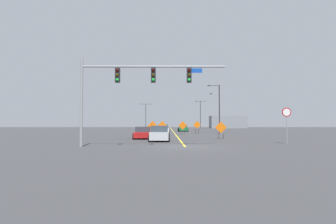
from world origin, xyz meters
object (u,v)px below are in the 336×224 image
at_px(construction_sign_right_lane, 183,126).
at_px(car_red_far, 143,133).
at_px(construction_sign_right_shoulder, 221,128).
at_px(street_lamp_near_left, 218,106).
at_px(car_blue_passing, 162,129).
at_px(construction_sign_median_far, 197,126).
at_px(car_silver_approaching, 160,134).
at_px(street_lamp_near_right, 146,113).
at_px(street_lamp_mid_right, 200,112).
at_px(construction_sign_left_shoulder, 153,127).
at_px(car_white_distant, 163,129).
at_px(stop_sign, 287,118).
at_px(street_lamp_mid_left, 219,110).
at_px(construction_sign_median_near, 162,126).
at_px(traffic_signal_assembly, 134,81).
at_px(car_green_near, 183,128).

xyz_separation_m(construction_sign_right_lane, car_red_far, (-5.02, -11.83, -0.63)).
bearing_deg(car_red_far, construction_sign_right_shoulder, -3.62).
xyz_separation_m(street_lamp_near_left, car_blue_passing, (-9.78, 7.76, -3.98)).
bearing_deg(construction_sign_median_far, car_silver_approaching, -106.71).
distance_m(construction_sign_median_far, car_blue_passing, 11.55).
xyz_separation_m(street_lamp_near_left, car_red_far, (-11.40, -16.80, -3.93)).
distance_m(street_lamp_near_right, car_silver_approaching, 67.74).
bearing_deg(street_lamp_mid_right, car_blue_passing, -109.66).
distance_m(construction_sign_left_shoulder, car_white_distant, 11.39).
distance_m(construction_sign_left_shoulder, car_red_far, 3.36).
height_order(stop_sign, car_red_far, stop_sign).
height_order(street_lamp_mid_left, construction_sign_median_near, street_lamp_mid_left).
xyz_separation_m(traffic_signal_assembly, street_lamp_near_left, (11.26, 27.44, -0.23)).
xyz_separation_m(street_lamp_near_right, construction_sign_median_near, (6.33, -55.07, -3.62)).
bearing_deg(construction_sign_right_lane, street_lamp_near_right, 100.33).
bearing_deg(traffic_signal_assembly, street_lamp_near_left, 67.69).
xyz_separation_m(street_lamp_mid_right, construction_sign_median_far, (-5.66, -42.23, -3.74)).
height_order(construction_sign_right_lane, car_silver_approaching, construction_sign_right_lane).
distance_m(street_lamp_mid_left, construction_sign_left_shoulder, 19.83).
relative_size(traffic_signal_assembly, street_lamp_mid_left, 1.48).
relative_size(construction_sign_median_near, car_red_far, 0.49).
relative_size(construction_sign_left_shoulder, car_red_far, 0.48).
height_order(street_lamp_near_left, construction_sign_left_shoulder, street_lamp_near_left).
distance_m(street_lamp_near_left, car_red_far, 20.68).
relative_size(street_lamp_mid_left, construction_sign_median_far, 3.48).
bearing_deg(street_lamp_mid_left, car_blue_passing, 153.43).
xyz_separation_m(stop_sign, street_lamp_mid_right, (0.65, 64.60, 2.94)).
height_order(street_lamp_mid_right, car_red_far, street_lamp_mid_right).
bearing_deg(car_silver_approaching, construction_sign_right_shoulder, 28.31).
xyz_separation_m(street_lamp_mid_left, construction_sign_right_shoulder, (-3.55, -19.90, -2.80)).
bearing_deg(street_lamp_mid_left, car_silver_approaching, -113.32).
bearing_deg(stop_sign, construction_sign_median_near, 123.53).
xyz_separation_m(street_lamp_mid_right, car_blue_passing, (-11.55, -32.32, -4.47)).
xyz_separation_m(stop_sign, car_silver_approaching, (-10.63, 3.66, -1.41)).
bearing_deg(street_lamp_mid_left, construction_sign_right_shoulder, -100.12).
relative_size(street_lamp_near_right, construction_sign_right_shoulder, 4.36).
bearing_deg(car_silver_approaching, car_blue_passing, 90.55).
distance_m(stop_sign, car_blue_passing, 34.11).
bearing_deg(construction_sign_left_shoulder, street_lamp_near_left, 52.23).
relative_size(stop_sign, street_lamp_mid_left, 0.42).
height_order(car_green_near, car_red_far, car_green_near).
bearing_deg(construction_sign_right_shoulder, construction_sign_median_near, 126.52).
xyz_separation_m(construction_sign_median_near, car_green_near, (3.92, 18.25, -0.63)).
relative_size(construction_sign_right_shoulder, construction_sign_median_near, 0.94).
relative_size(stop_sign, street_lamp_near_left, 0.36).
relative_size(construction_sign_left_shoulder, construction_sign_right_lane, 0.98).
height_order(construction_sign_right_shoulder, car_silver_approaching, construction_sign_right_shoulder).
bearing_deg(construction_sign_median_near, car_blue_passing, 91.25).
distance_m(construction_sign_right_lane, car_white_distant, 4.09).
bearing_deg(construction_sign_right_shoulder, street_lamp_near_right, 101.34).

